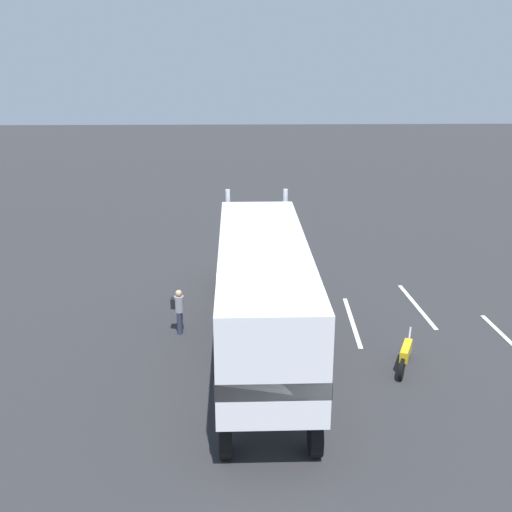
# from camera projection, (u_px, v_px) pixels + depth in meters

# --- Properties ---
(ground_plane) EXTENTS (120.00, 120.00, 0.00)m
(ground_plane) POSITION_uv_depth(u_px,v_px,m) (255.00, 293.00, 25.59)
(ground_plane) COLOR #2D2D30
(lane_stripe_near) EXTENTS (4.40, 0.33, 0.01)m
(lane_stripe_near) POSITION_uv_depth(u_px,v_px,m) (352.00, 321.00, 22.95)
(lane_stripe_near) COLOR silver
(lane_stripe_near) RESTS_ON ground_plane
(lane_stripe_mid) EXTENTS (4.40, 0.40, 0.01)m
(lane_stripe_mid) POSITION_uv_depth(u_px,v_px,m) (417.00, 306.00, 24.35)
(lane_stripe_mid) COLOR silver
(lane_stripe_mid) RESTS_ON ground_plane
(lane_stripe_far) EXTENTS (4.40, 0.41, 0.01)m
(lane_stripe_far) POSITION_uv_depth(u_px,v_px,m) (510.00, 342.00, 21.37)
(lane_stripe_far) COLOR silver
(lane_stripe_far) RESTS_ON ground_plane
(semi_truck) EXTENTS (14.20, 3.04, 4.50)m
(semi_truck) POSITION_uv_depth(u_px,v_px,m) (261.00, 282.00, 19.74)
(semi_truck) COLOR white
(semi_truck) RESTS_ON ground_plane
(person_bystander) EXTENTS (0.34, 0.46, 1.63)m
(person_bystander) POSITION_uv_depth(u_px,v_px,m) (179.00, 310.00, 21.76)
(person_bystander) COLOR #2D3347
(person_bystander) RESTS_ON ground_plane
(motorcycle) EXTENTS (1.99, 0.90, 1.12)m
(motorcycle) POSITION_uv_depth(u_px,v_px,m) (406.00, 354.00, 19.46)
(motorcycle) COLOR black
(motorcycle) RESTS_ON ground_plane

